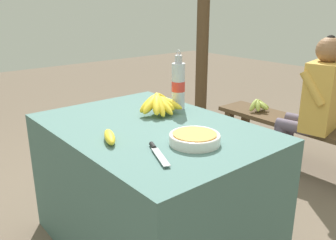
{
  "coord_description": "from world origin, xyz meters",
  "views": [
    {
      "loc": [
        1.36,
        -1.01,
        1.3
      ],
      "look_at": [
        0.08,
        0.05,
        0.75
      ],
      "focal_mm": 38.0,
      "sensor_mm": 36.0,
      "label": 1
    }
  ],
  "objects_px": {
    "serving_bowl": "(195,138)",
    "banana_bunch_green": "(259,105)",
    "water_bottle": "(178,85)",
    "wooden_bench": "(293,129)",
    "loose_banana_front": "(110,137)",
    "seated_vendor": "(316,99)",
    "banana_bunch_ripe": "(159,103)",
    "support_post_near": "(203,14)",
    "knife": "(156,151)"
  },
  "relations": [
    {
      "from": "serving_bowl",
      "to": "banana_bunch_green",
      "type": "xyz_separation_m",
      "value": [
        -0.74,
        1.49,
        -0.28
      ]
    },
    {
      "from": "water_bottle",
      "to": "wooden_bench",
      "type": "bearing_deg",
      "value": 86.89
    },
    {
      "from": "loose_banana_front",
      "to": "banana_bunch_green",
      "type": "height_order",
      "value": "loose_banana_front"
    },
    {
      "from": "seated_vendor",
      "to": "banana_bunch_green",
      "type": "distance_m",
      "value": 0.55
    },
    {
      "from": "water_bottle",
      "to": "banana_bunch_green",
      "type": "xyz_separation_m",
      "value": [
        -0.28,
        1.18,
        -0.39
      ]
    },
    {
      "from": "banana_bunch_ripe",
      "to": "wooden_bench",
      "type": "distance_m",
      "value": 1.42
    },
    {
      "from": "banana_bunch_ripe",
      "to": "serving_bowl",
      "type": "relative_size",
      "value": 1.17
    },
    {
      "from": "support_post_near",
      "to": "banana_bunch_green",
      "type": "bearing_deg",
      "value": -10.64
    },
    {
      "from": "seated_vendor",
      "to": "banana_bunch_green",
      "type": "relative_size",
      "value": 4.81
    },
    {
      "from": "loose_banana_front",
      "to": "wooden_bench",
      "type": "xyz_separation_m",
      "value": [
        -0.14,
        1.77,
        -0.4
      ]
    },
    {
      "from": "serving_bowl",
      "to": "water_bottle",
      "type": "xyz_separation_m",
      "value": [
        -0.46,
        0.3,
        0.11
      ]
    },
    {
      "from": "serving_bowl",
      "to": "water_bottle",
      "type": "height_order",
      "value": "water_bottle"
    },
    {
      "from": "seated_vendor",
      "to": "support_post_near",
      "type": "xyz_separation_m",
      "value": [
        -1.41,
        0.2,
        0.57
      ]
    },
    {
      "from": "knife",
      "to": "support_post_near",
      "type": "xyz_separation_m",
      "value": [
        -1.6,
        1.85,
        0.47
      ]
    },
    {
      "from": "banana_bunch_green",
      "to": "support_post_near",
      "type": "relative_size",
      "value": 0.1
    },
    {
      "from": "water_bottle",
      "to": "loose_banana_front",
      "type": "distance_m",
      "value": 0.62
    },
    {
      "from": "knife",
      "to": "wooden_bench",
      "type": "distance_m",
      "value": 1.77
    },
    {
      "from": "water_bottle",
      "to": "seated_vendor",
      "type": "distance_m",
      "value": 1.2
    },
    {
      "from": "knife",
      "to": "seated_vendor",
      "type": "distance_m",
      "value": 1.66
    },
    {
      "from": "support_post_near",
      "to": "serving_bowl",
      "type": "bearing_deg",
      "value": -45.53
    },
    {
      "from": "serving_bowl",
      "to": "wooden_bench",
      "type": "relative_size",
      "value": 0.17
    },
    {
      "from": "seated_vendor",
      "to": "support_post_near",
      "type": "distance_m",
      "value": 1.53
    },
    {
      "from": "serving_bowl",
      "to": "water_bottle",
      "type": "relative_size",
      "value": 0.67
    },
    {
      "from": "banana_bunch_ripe",
      "to": "support_post_near",
      "type": "distance_m",
      "value": 1.96
    },
    {
      "from": "serving_bowl",
      "to": "wooden_bench",
      "type": "height_order",
      "value": "serving_bowl"
    },
    {
      "from": "wooden_bench",
      "to": "banana_bunch_green",
      "type": "distance_m",
      "value": 0.37
    },
    {
      "from": "banana_bunch_green",
      "to": "support_post_near",
      "type": "xyz_separation_m",
      "value": [
        -0.88,
        0.17,
        0.73
      ]
    },
    {
      "from": "banana_bunch_green",
      "to": "support_post_near",
      "type": "bearing_deg",
      "value": 169.36
    },
    {
      "from": "serving_bowl",
      "to": "loose_banana_front",
      "type": "relative_size",
      "value": 1.31
    },
    {
      "from": "knife",
      "to": "banana_bunch_green",
      "type": "xyz_separation_m",
      "value": [
        -0.72,
        1.68,
        -0.26
      ]
    },
    {
      "from": "serving_bowl",
      "to": "support_post_near",
      "type": "bearing_deg",
      "value": 134.47
    },
    {
      "from": "wooden_bench",
      "to": "seated_vendor",
      "type": "bearing_deg",
      "value": -12.63
    },
    {
      "from": "water_bottle",
      "to": "banana_bunch_ripe",
      "type": "bearing_deg",
      "value": -82.05
    },
    {
      "from": "loose_banana_front",
      "to": "banana_bunch_green",
      "type": "distance_m",
      "value": 1.85
    },
    {
      "from": "banana_bunch_ripe",
      "to": "serving_bowl",
      "type": "distance_m",
      "value": 0.46
    },
    {
      "from": "serving_bowl",
      "to": "water_bottle",
      "type": "bearing_deg",
      "value": 146.55
    },
    {
      "from": "wooden_bench",
      "to": "banana_bunch_green",
      "type": "bearing_deg",
      "value": -179.54
    },
    {
      "from": "water_bottle",
      "to": "wooden_bench",
      "type": "xyz_separation_m",
      "value": [
        0.06,
        1.19,
        -0.52
      ]
    },
    {
      "from": "water_bottle",
      "to": "loose_banana_front",
      "type": "relative_size",
      "value": 1.96
    },
    {
      "from": "serving_bowl",
      "to": "seated_vendor",
      "type": "relative_size",
      "value": 0.21
    },
    {
      "from": "water_bottle",
      "to": "knife",
      "type": "relative_size",
      "value": 1.49
    },
    {
      "from": "banana_bunch_ripe",
      "to": "knife",
      "type": "xyz_separation_m",
      "value": [
        0.41,
        -0.34,
        -0.06
      ]
    },
    {
      "from": "seated_vendor",
      "to": "support_post_near",
      "type": "relative_size",
      "value": 0.46
    },
    {
      "from": "banana_bunch_ripe",
      "to": "loose_banana_front",
      "type": "bearing_deg",
      "value": -67.14
    },
    {
      "from": "water_bottle",
      "to": "seated_vendor",
      "type": "bearing_deg",
      "value": 77.96
    },
    {
      "from": "seated_vendor",
      "to": "serving_bowl",
      "type": "bearing_deg",
      "value": 87.25
    },
    {
      "from": "serving_bowl",
      "to": "loose_banana_front",
      "type": "xyz_separation_m",
      "value": [
        -0.26,
        -0.28,
        -0.0
      ]
    },
    {
      "from": "wooden_bench",
      "to": "seated_vendor",
      "type": "xyz_separation_m",
      "value": [
        0.18,
        -0.04,
        0.29
      ]
    },
    {
      "from": "serving_bowl",
      "to": "seated_vendor",
      "type": "height_order",
      "value": "seated_vendor"
    },
    {
      "from": "serving_bowl",
      "to": "knife",
      "type": "bearing_deg",
      "value": -96.79
    }
  ]
}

